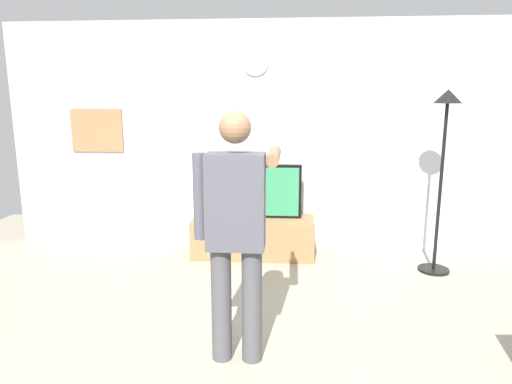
% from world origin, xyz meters
% --- Properties ---
extents(back_wall, '(6.40, 0.10, 2.70)m').
position_xyz_m(back_wall, '(0.00, 2.95, 1.35)').
color(back_wall, silver).
rests_on(back_wall, ground_plane).
extents(tv_stand, '(1.41, 0.56, 0.45)m').
position_xyz_m(tv_stand, '(-0.20, 2.60, 0.23)').
color(tv_stand, '#997047').
rests_on(tv_stand, ground_plane).
extents(television, '(1.10, 0.07, 0.62)m').
position_xyz_m(television, '(-0.20, 2.65, 0.76)').
color(television, black).
rests_on(television, tv_stand).
extents(wall_clock, '(0.30, 0.03, 0.30)m').
position_xyz_m(wall_clock, '(-0.20, 2.89, 2.22)').
color(wall_clock, white).
extents(framed_picture, '(0.64, 0.04, 0.52)m').
position_xyz_m(framed_picture, '(-2.13, 2.90, 1.44)').
color(framed_picture, '#997047').
extents(floor_lamp, '(0.32, 0.32, 1.90)m').
position_xyz_m(floor_lamp, '(1.77, 2.25, 1.36)').
color(floor_lamp, black).
rests_on(floor_lamp, ground_plane).
extents(person_standing_nearer_lamp, '(0.57, 0.78, 1.73)m').
position_xyz_m(person_standing_nearer_lamp, '(-0.13, 0.45, 0.97)').
color(person_standing_nearer_lamp, '#4C4C51').
rests_on(person_standing_nearer_lamp, ground_plane).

